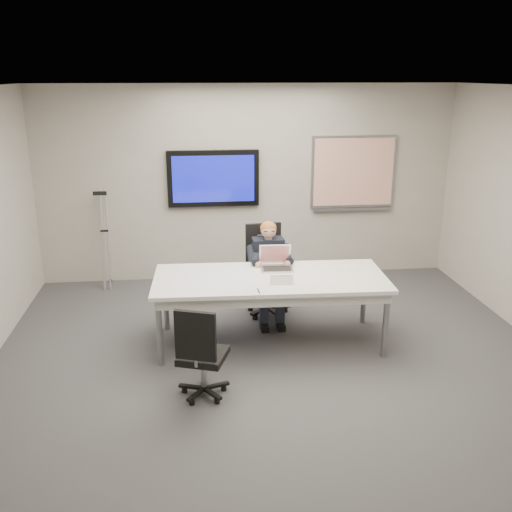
{
  "coord_description": "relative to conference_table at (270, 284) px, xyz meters",
  "views": [
    {
      "loc": [
        -0.83,
        -5.12,
        2.93
      ],
      "look_at": [
        -0.12,
        0.92,
        0.97
      ],
      "focal_mm": 40.0,
      "sensor_mm": 36.0,
      "label": 1
    }
  ],
  "objects": [
    {
      "name": "pen",
      "position": [
        -0.18,
        -0.41,
        0.1
      ],
      "size": [
        0.02,
        0.14,
        0.01
      ],
      "primitive_type": "cylinder",
      "rotation": [
        0.0,
        1.57,
        1.61
      ],
      "color": "black",
      "rests_on": "conference_table"
    },
    {
      "name": "name_tent",
      "position": [
        0.09,
        -0.23,
        0.14
      ],
      "size": [
        0.24,
        0.08,
        0.09
      ],
      "primitive_type": null,
      "rotation": [
        0.0,
        0.0,
        -0.07
      ],
      "color": "silver",
      "rests_on": "conference_table"
    },
    {
      "name": "floor",
      "position": [
        -0.01,
        -0.73,
        -0.7
      ],
      "size": [
        6.0,
        6.0,
        0.02
      ],
      "primitive_type": "cube",
      "color": "#343436",
      "rests_on": "ground"
    },
    {
      "name": "crutch",
      "position": [
        -2.05,
        2.04,
        0.03
      ],
      "size": [
        0.27,
        0.7,
        1.5
      ],
      "primitive_type": null,
      "rotation": [
        -0.21,
        0.0,
        0.11
      ],
      "color": "#B2B4BA",
      "rests_on": "ground"
    },
    {
      "name": "tv_display",
      "position": [
        -0.51,
        2.22,
        0.8
      ],
      "size": [
        1.3,
        0.09,
        0.8
      ],
      "color": "black",
      "rests_on": "wall_back"
    },
    {
      "name": "seated_person",
      "position": [
        0.08,
        0.61,
        -0.2
      ],
      "size": [
        0.38,
        0.66,
        1.23
      ],
      "rotation": [
        0.0,
        0.0,
        0.03
      ],
      "color": "#1F2234",
      "rests_on": "office_chair_far"
    },
    {
      "name": "office_chair_near",
      "position": [
        -0.79,
        -1.08,
        -0.4
      ],
      "size": [
        0.57,
        0.57,
        0.94
      ],
      "rotation": [
        0.0,
        0.0,
        2.81
      ],
      "color": "black",
      "rests_on": "ground"
    },
    {
      "name": "conference_table",
      "position": [
        0.0,
        0.0,
        0.0
      ],
      "size": [
        2.6,
        1.16,
        0.79
      ],
      "rotation": [
        0.0,
        0.0,
        -0.04
      ],
      "color": "white",
      "rests_on": "ground"
    },
    {
      "name": "laptop",
      "position": [
        0.11,
        0.29,
        0.16
      ],
      "size": [
        0.38,
        0.36,
        0.26
      ],
      "rotation": [
        0.0,
        0.0,
        -0.05
      ],
      "color": "silver",
      "rests_on": "conference_table"
    },
    {
      "name": "wall_front",
      "position": [
        -0.01,
        -3.73,
        0.7
      ],
      "size": [
        6.0,
        0.02,
        2.8
      ],
      "primitive_type": "cube",
      "color": "#ACA79C",
      "rests_on": "ground"
    },
    {
      "name": "whiteboard",
      "position": [
        1.54,
        2.24,
        0.83
      ],
      "size": [
        1.25,
        0.08,
        1.1
      ],
      "color": "gray",
      "rests_on": "wall_back"
    },
    {
      "name": "wall_back",
      "position": [
        -0.01,
        2.27,
        0.7
      ],
      "size": [
        6.0,
        0.02,
        2.8
      ],
      "primitive_type": "cube",
      "color": "#ACA79C",
      "rests_on": "ground"
    },
    {
      "name": "office_chair_far",
      "position": [
        0.08,
        0.85,
        -0.35
      ],
      "size": [
        0.59,
        0.59,
        1.13
      ],
      "rotation": [
        0.0,
        0.0,
        0.1
      ],
      "color": "black",
      "rests_on": "ground"
    },
    {
      "name": "ceiling",
      "position": [
        -0.01,
        -0.73,
        2.1
      ],
      "size": [
        6.0,
        6.0,
        0.02
      ],
      "primitive_type": "cube",
      "color": "silver",
      "rests_on": "wall_back"
    }
  ]
}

